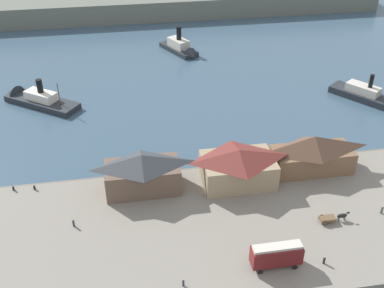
# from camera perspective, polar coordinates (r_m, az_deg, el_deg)

# --- Properties ---
(ground_plane) EXTENTS (320.00, 320.00, 0.00)m
(ground_plane) POSITION_cam_1_polar(r_m,az_deg,el_deg) (105.93, 3.95, -1.93)
(ground_plane) COLOR #385166
(quay_promenade) EXTENTS (110.00, 36.00, 1.20)m
(quay_promenade) POSITION_cam_1_polar(r_m,az_deg,el_deg) (89.04, 7.19, -9.62)
(quay_promenade) COLOR gray
(quay_promenade) RESTS_ON ground
(seawall_edge) EXTENTS (110.00, 0.80, 1.00)m
(seawall_edge) POSITION_cam_1_polar(r_m,az_deg,el_deg) (102.80, 4.41, -2.84)
(seawall_edge) COLOR #666159
(seawall_edge) RESTS_ON ground
(ferry_shed_central_terminal) EXTENTS (15.14, 8.05, 8.27)m
(ferry_shed_central_terminal) POSITION_cam_1_polar(r_m,az_deg,el_deg) (93.26, -6.13, -3.45)
(ferry_shed_central_terminal) COLOR brown
(ferry_shed_central_terminal) RESTS_ON quay_promenade
(ferry_shed_customs_shed) EXTENTS (14.98, 10.02, 7.87)m
(ferry_shed_customs_shed) POSITION_cam_1_polar(r_m,az_deg,el_deg) (95.30, 5.70, -2.68)
(ferry_shed_customs_shed) COLOR #998466
(ferry_shed_customs_shed) RESTS_ON quay_promenade
(ferry_shed_east_terminal) EXTENTS (17.47, 7.59, 8.30)m
(ferry_shed_east_terminal) POSITION_cam_1_polar(r_m,az_deg,el_deg) (101.55, 14.59, -1.07)
(ferry_shed_east_terminal) COLOR brown
(ferry_shed_east_terminal) RESTS_ON quay_promenade
(street_tram) EXTENTS (8.48, 2.80, 4.59)m
(street_tram) POSITION_cam_1_polar(r_m,az_deg,el_deg) (79.45, 10.35, -13.19)
(street_tram) COLOR maroon
(street_tram) RESTS_ON quay_promenade
(horse_cart) EXTENTS (5.76, 1.69, 1.87)m
(horse_cart) POSITION_cam_1_polar(r_m,az_deg,el_deg) (91.06, 16.90, -8.64)
(horse_cart) COLOR brown
(horse_cart) RESTS_ON quay_promenade
(pedestrian_at_waters_edge) EXTENTS (0.38, 0.38, 1.52)m
(pedestrian_at_waters_edge) POSITION_cam_1_polar(r_m,az_deg,el_deg) (76.88, -1.08, -16.69)
(pedestrian_at_waters_edge) COLOR #33384C
(pedestrian_at_waters_edge) RESTS_ON quay_promenade
(pedestrian_near_west_shed) EXTENTS (0.39, 0.39, 1.58)m
(pedestrian_near_west_shed) POSITION_cam_1_polar(r_m,az_deg,el_deg) (82.98, 15.94, -13.59)
(pedestrian_near_west_shed) COLOR #232328
(pedestrian_near_west_shed) RESTS_ON quay_promenade
(pedestrian_near_cart) EXTENTS (0.41, 0.41, 1.66)m
(pedestrian_near_cart) POSITION_cam_1_polar(r_m,az_deg,el_deg) (89.06, -14.36, -9.40)
(pedestrian_near_cart) COLOR #33384C
(pedestrian_near_cart) RESTS_ON quay_promenade
(pedestrian_walking_west) EXTENTS (0.44, 0.44, 1.77)m
(pedestrian_walking_west) POSITION_cam_1_polar(r_m,az_deg,el_deg) (96.05, 22.31, -7.51)
(pedestrian_walking_west) COLOR #3D4C42
(pedestrian_walking_west) RESTS_ON quay_promenade
(mooring_post_west) EXTENTS (0.44, 0.44, 0.90)m
(mooring_post_west) POSITION_cam_1_polar(r_m,az_deg,el_deg) (100.11, -18.81, -5.10)
(mooring_post_west) COLOR black
(mooring_post_west) RESTS_ON quay_promenade
(mooring_post_east) EXTENTS (0.44, 0.44, 0.90)m
(mooring_post_east) POSITION_cam_1_polar(r_m,az_deg,el_deg) (101.35, -21.11, -5.12)
(mooring_post_east) COLOR black
(mooring_post_east) RESTS_ON quay_promenade
(ferry_departing_north) EXTENTS (12.60, 17.89, 10.74)m
(ferry_departing_north) POSITION_cam_1_polar(r_m,az_deg,el_deg) (161.92, -1.28, 11.66)
(ferry_departing_north) COLOR #23282D
(ferry_departing_north) RESTS_ON ground
(ferry_moored_west) EXTENTS (22.80, 18.91, 10.01)m
(ferry_moored_west) POSITION_cam_1_polar(r_m,az_deg,el_deg) (136.12, -18.94, 5.32)
(ferry_moored_west) COLOR #23282D
(ferry_moored_west) RESTS_ON ground
(ferry_near_quay) EXTENTS (16.02, 18.82, 9.53)m
(ferry_near_quay) POSITION_cam_1_polar(r_m,az_deg,el_deg) (138.69, 20.95, 5.49)
(ferry_near_quay) COLOR #23282D
(ferry_near_quay) RESTS_ON ground
(far_headland) EXTENTS (180.00, 24.00, 8.00)m
(far_headland) POSITION_cam_1_polar(r_m,az_deg,el_deg) (203.41, -3.30, 16.80)
(far_headland) COLOR #60665B
(far_headland) RESTS_ON ground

